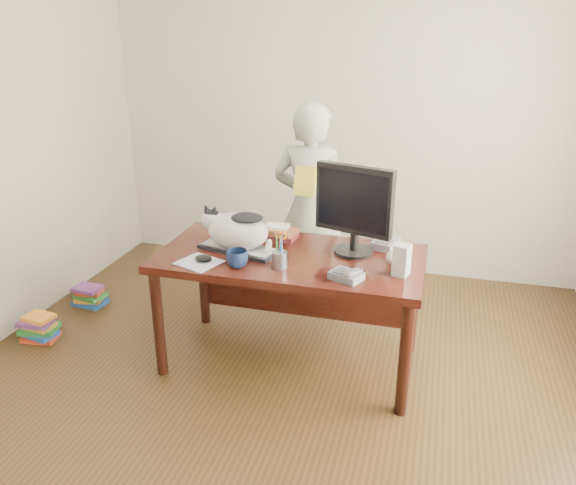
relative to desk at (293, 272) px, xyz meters
The scene contains 18 objects.
room 1.01m from the desk, 90.00° to the right, with size 4.50×4.50×4.50m.
desk is the anchor object (origin of this frame).
keyboard 0.37m from the desk, 163.23° to the right, with size 0.53×0.30×0.03m.
cat 0.46m from the desk, 164.21° to the right, with size 0.49×0.32×0.28m.
monitor 0.58m from the desk, ahead, with size 0.48×0.30×0.55m.
pen_cup 0.35m from the desk, 91.65° to the right, with size 0.11×0.11×0.23m.
mousepad 0.61m from the desk, 145.15° to the right, with size 0.29×0.28×0.01m.
mouse 0.59m from the desk, 145.66° to the right, with size 0.12×0.10×0.04m.
coffee_mug 0.46m from the desk, 126.96° to the right, with size 0.13×0.13×0.10m, color #0D1837.
phone 0.54m from the desk, 40.35° to the right, with size 0.20×0.18×0.08m.
speaker 0.74m from the desk, 16.17° to the right, with size 0.10×0.11×0.18m.
baseball 0.64m from the desk, ahead, with size 0.08×0.08×0.08m.
book_stack 0.29m from the desk, 129.89° to the left, with size 0.25×0.20×0.09m.
calculator 0.60m from the desk, 19.95° to the left, with size 0.18×0.21×0.05m.
person 0.72m from the desk, 94.67° to the left, with size 0.57×0.38×1.58m, color beige.
held_book 0.69m from the desk, 96.19° to the left, with size 0.16×0.11×0.21m.
book_pile_a 1.85m from the desk, behind, with size 0.27×0.22×0.18m.
book_pile_b 1.82m from the desk, behind, with size 0.26×0.20×0.15m.
Camera 1 is at (0.82, -2.42, 2.06)m, focal length 35.00 mm.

